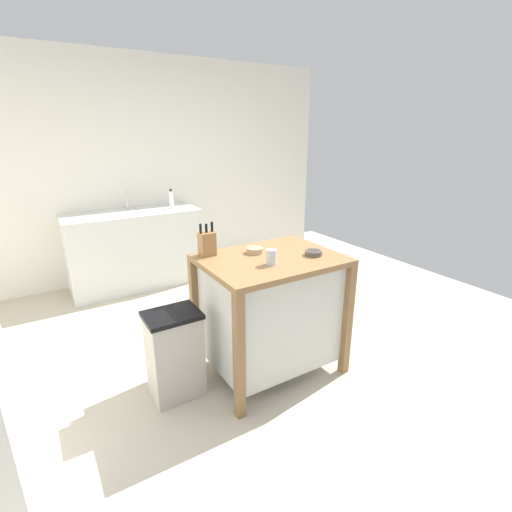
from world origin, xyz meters
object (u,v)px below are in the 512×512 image
knife_block (207,243)px  drinking_cup (271,257)px  bowl_ceramic_wide (255,250)px  sink_faucet (127,200)px  bottle_spray_cleaner (171,199)px  trash_bin (175,354)px  kitchen_island (270,308)px  bowl_ceramic_small (313,253)px

knife_block → drinking_cup: 0.50m
bowl_ceramic_wide → sink_faucet: sink_faucet is taller
sink_faucet → drinking_cup: bearing=-82.1°
knife_block → bottle_spray_cleaner: (0.40, 1.90, -0.01)m
trash_bin → knife_block: bearing=28.7°
knife_block → bottle_spray_cleaner: bearing=78.0°
kitchen_island → knife_block: size_ratio=4.05×
bowl_ceramic_wide → sink_faucet: (-0.38, 2.22, 0.06)m
bowl_ceramic_small → bottle_spray_cleaner: bottle_spray_cleaner is taller
kitchen_island → bowl_ceramic_wide: size_ratio=7.91×
sink_faucet → kitchen_island: bearing=-79.7°
trash_bin → bottle_spray_cleaner: bottle_spray_cleaner is taller
drinking_cup → sink_faucet: (-0.35, 2.49, 0.03)m
kitchen_island → trash_bin: 0.75m
kitchen_island → trash_bin: (-0.73, 0.08, -0.19)m
kitchen_island → bowl_ceramic_wide: bearing=108.6°
bowl_ceramic_small → drinking_cup: 0.37m
bowl_ceramic_small → trash_bin: 1.20m
drinking_cup → knife_block: bearing=125.0°
knife_block → trash_bin: (-0.36, -0.20, -0.69)m
kitchen_island → bowl_ceramic_small: 0.53m
bowl_ceramic_small → trash_bin: size_ratio=0.19×
knife_block → sink_faucet: (-0.06, 2.09, -0.01)m
bowl_ceramic_wide → trash_bin: (-0.68, -0.06, -0.62)m
trash_bin → bowl_ceramic_small: bearing=-11.4°
bowl_ceramic_small → bottle_spray_cleaner: size_ratio=0.54×
kitchen_island → drinking_cup: size_ratio=9.26×
knife_block → bottle_spray_cleaner: size_ratio=1.05×
kitchen_island → knife_block: knife_block is taller
kitchen_island → drinking_cup: drinking_cup is taller
knife_block → bowl_ceramic_small: bearing=-31.6°
bowl_ceramic_small → bottle_spray_cleaner: (-0.25, 2.30, 0.06)m
bowl_ceramic_wide → sink_faucet: 2.25m
bowl_ceramic_small → drinking_cup: bearing=-179.4°
bowl_ceramic_wide → sink_faucet: bearing=99.7°
bottle_spray_cleaner → bowl_ceramic_small: bearing=-83.8°
kitchen_island → bottle_spray_cleaner: (0.04, 2.17, 0.48)m
trash_bin → sink_faucet: sink_faucet is taller
bottle_spray_cleaner → trash_bin: bearing=-110.0°
bowl_ceramic_wide → drinking_cup: 0.27m
trash_bin → sink_faucet: size_ratio=2.86×
kitchen_island → bowl_ceramic_wide: (-0.05, 0.14, 0.42)m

